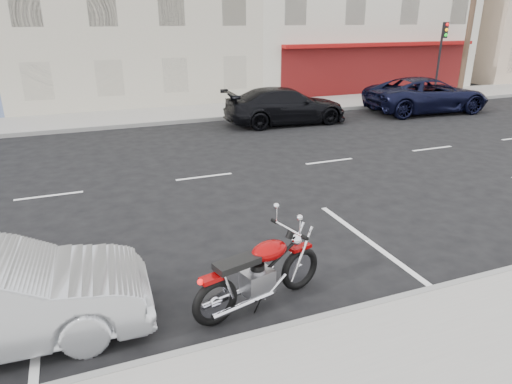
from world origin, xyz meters
The scene contains 10 objects.
ground centered at (0.00, 0.00, 0.00)m, with size 120.00×120.00×0.00m, color black.
sidewalk_far centered at (-5.00, 8.70, 0.07)m, with size 80.00×3.40×0.15m, color gray.
curb_near centered at (-5.00, -7.00, 0.08)m, with size 80.00×0.12×0.16m, color gray.
curb_far centered at (-5.00, 7.00, 0.08)m, with size 80.00×0.12×0.16m, color gray.
utility_pole centered at (15.50, 8.60, 4.74)m, with size 1.80×0.30×9.00m.
traffic_light centered at (13.50, 8.33, 2.56)m, with size 0.26×0.30×3.80m.
fire_hydrant centered at (12.00, 8.50, 0.53)m, with size 0.20×0.20×0.72m.
motorcycle centered at (-2.02, -6.01, 0.53)m, with size 2.28×0.94×1.17m.
suv_far centered at (10.18, 5.27, 0.80)m, with size 2.66×5.76×1.60m, color black.
car_far centered at (3.01, 5.42, 0.74)m, with size 2.09×5.13×1.49m, color black.
Camera 1 is at (-5.07, -11.75, 4.16)m, focal length 32.00 mm.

